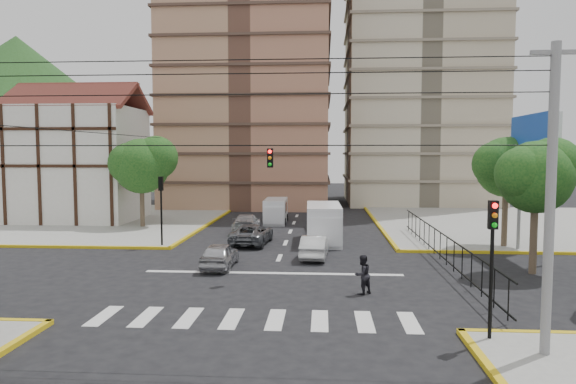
# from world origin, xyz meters

# --- Properties ---
(ground) EXTENTS (160.00, 160.00, 0.00)m
(ground) POSITION_xyz_m (0.00, 0.00, 0.00)
(ground) COLOR black
(ground) RESTS_ON ground
(sidewalk_nw) EXTENTS (26.00, 26.00, 0.15)m
(sidewalk_nw) POSITION_xyz_m (-20.00, 20.00, 0.07)
(sidewalk_nw) COLOR gray
(sidewalk_nw) RESTS_ON ground
(sidewalk_ne) EXTENTS (26.00, 26.00, 0.15)m
(sidewalk_ne) POSITION_xyz_m (20.00, 20.00, 0.07)
(sidewalk_ne) COLOR gray
(sidewalk_ne) RESTS_ON ground
(crosswalk_stripes) EXTENTS (12.00, 2.40, 0.01)m
(crosswalk_stripes) POSITION_xyz_m (0.00, -6.00, 0.01)
(crosswalk_stripes) COLOR silver
(crosswalk_stripes) RESTS_ON ground
(stop_line) EXTENTS (13.00, 0.40, 0.01)m
(stop_line) POSITION_xyz_m (0.00, 1.20, 0.01)
(stop_line) COLOR silver
(stop_line) RESTS_ON ground
(tower_beige) EXTENTS (17.00, 16.00, 48.00)m
(tower_beige) POSITION_xyz_m (14.00, 40.00, 24.00)
(tower_beige) COLOR tan
(tower_beige) RESTS_ON ground
(tudor_building) EXTENTS (10.80, 8.05, 12.23)m
(tudor_building) POSITION_xyz_m (-19.00, 20.00, 5.25)
(tudor_building) COLOR silver
(tudor_building) RESTS_ON ground
(distant_hill) EXTENTS (70.00, 70.00, 28.00)m
(distant_hill) POSITION_xyz_m (-55.00, 70.00, 14.00)
(distant_hill) COLOR #234517
(distant_hill) RESTS_ON ground
(park_fence) EXTENTS (0.10, 22.50, 1.66)m
(park_fence) POSITION_xyz_m (9.00, 4.50, 0.00)
(park_fence) COLOR black
(park_fence) RESTS_ON ground
(billboard) EXTENTS (0.36, 6.20, 8.10)m
(billboard) POSITION_xyz_m (14.45, 6.00, 6.00)
(billboard) COLOR slate
(billboard) RESTS_ON ground
(tree_park_a) EXTENTS (4.41, 3.60, 6.83)m
(tree_park_a) POSITION_xyz_m (13.08, 2.01, 5.01)
(tree_park_a) COLOR #473828
(tree_park_a) RESTS_ON ground
(tree_park_c) EXTENTS (4.65, 3.80, 7.25)m
(tree_park_c) POSITION_xyz_m (14.09, 9.01, 5.34)
(tree_park_c) COLOR #473828
(tree_park_c) RESTS_ON ground
(tree_tudor) EXTENTS (5.39, 4.40, 7.43)m
(tree_tudor) POSITION_xyz_m (-11.90, 16.01, 5.22)
(tree_tudor) COLOR #473828
(tree_tudor) RESTS_ON ground
(traffic_light_se) EXTENTS (0.28, 0.22, 4.40)m
(traffic_light_se) POSITION_xyz_m (7.80, -7.80, 3.11)
(traffic_light_se) COLOR black
(traffic_light_se) RESTS_ON ground
(traffic_light_nw) EXTENTS (0.28, 0.22, 4.40)m
(traffic_light_nw) POSITION_xyz_m (-7.80, 7.80, 3.11)
(traffic_light_nw) COLOR black
(traffic_light_nw) RESTS_ON ground
(traffic_light_hanging) EXTENTS (18.00, 9.12, 0.92)m
(traffic_light_hanging) POSITION_xyz_m (0.00, -2.04, 5.90)
(traffic_light_hanging) COLOR black
(traffic_light_hanging) RESTS_ON ground
(utility_pole_se) EXTENTS (1.40, 0.28, 9.00)m
(utility_pole_se) POSITION_xyz_m (9.00, -9.00, 4.77)
(utility_pole_se) COLOR slate
(utility_pole_se) RESTS_ON ground
(van_right_lane) EXTENTS (2.38, 5.75, 2.57)m
(van_right_lane) POSITION_xyz_m (2.56, 10.11, 1.25)
(van_right_lane) COLOR silver
(van_right_lane) RESTS_ON ground
(van_left_lane) EXTENTS (1.97, 4.64, 2.08)m
(van_left_lane) POSITION_xyz_m (-1.58, 19.61, 1.01)
(van_left_lane) COLOR silver
(van_left_lane) RESTS_ON ground
(car_silver_front_left) EXTENTS (1.61, 3.95, 1.34)m
(car_silver_front_left) POSITION_xyz_m (-2.94, 2.33, 0.67)
(car_silver_front_left) COLOR #A6A6AB
(car_silver_front_left) RESTS_ON ground
(car_white_front_right) EXTENTS (1.68, 4.13, 1.33)m
(car_white_front_right) POSITION_xyz_m (2.03, 5.11, 0.67)
(car_white_front_right) COLOR silver
(car_white_front_right) RESTS_ON ground
(car_grey_mid_left) EXTENTS (2.62, 5.03, 1.35)m
(car_grey_mid_left) POSITION_xyz_m (-2.21, 9.41, 0.68)
(car_grey_mid_left) COLOR slate
(car_grey_mid_left) RESTS_ON ground
(car_silver_rear_left) EXTENTS (2.15, 4.83, 1.38)m
(car_silver_rear_left) POSITION_xyz_m (-3.36, 14.73, 0.69)
(car_silver_rear_left) COLOR #A5A6AA
(car_silver_rear_left) RESTS_ON ground
(car_darkgrey_mid_right) EXTENTS (2.07, 4.30, 1.42)m
(car_darkgrey_mid_right) POSITION_xyz_m (2.15, 15.79, 0.71)
(car_darkgrey_mid_right) COLOR #232325
(car_darkgrey_mid_right) RESTS_ON ground
(car_white_rear_right) EXTENTS (1.77, 3.90, 1.24)m
(car_white_rear_right) POSITION_xyz_m (2.81, 21.35, 0.62)
(car_white_rear_right) COLOR silver
(car_white_rear_right) RESTS_ON ground
(pedestrian_crosswalk) EXTENTS (1.05, 1.03, 1.70)m
(pedestrian_crosswalk) POSITION_xyz_m (4.19, -2.38, 0.85)
(pedestrian_crosswalk) COLOR black
(pedestrian_crosswalk) RESTS_ON ground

